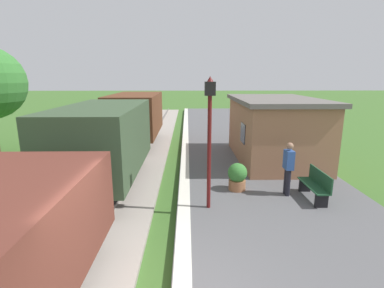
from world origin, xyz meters
TOP-DOWN VIEW (x-y plane):
  - freight_train at (-2.40, 6.16)m, footprint 2.50×19.40m
  - station_hut at (4.40, 8.51)m, footprint 3.50×5.80m
  - bench_near_hut at (4.43, 4.06)m, footprint 0.42×1.50m
  - bench_down_platform at (4.43, 13.20)m, footprint 0.42×1.50m
  - person_waiting at (3.67, 4.42)m, footprint 0.25×0.38m
  - potted_planter at (2.16, 4.86)m, footprint 0.64×0.64m
  - lamp_post_near at (1.11, 3.54)m, footprint 0.28×0.28m

SIDE VIEW (x-z plane):
  - bench_near_hut at x=4.43m, z-range 0.27..1.18m
  - bench_down_platform at x=4.43m, z-range 0.27..1.18m
  - potted_planter at x=2.16m, z-range 0.26..1.18m
  - person_waiting at x=3.67m, z-range 0.33..2.04m
  - freight_train at x=-2.40m, z-range 0.24..2.96m
  - station_hut at x=4.40m, z-range 0.26..3.04m
  - lamp_post_near at x=1.11m, z-range 0.95..4.65m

